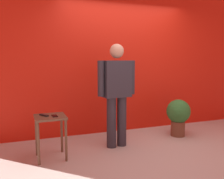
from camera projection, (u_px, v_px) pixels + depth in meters
ground_plane at (158, 153)px, 3.81m from camera, size 12.00×12.00×0.00m
back_wall_red at (123, 48)px, 4.91m from camera, size 5.93×0.12×3.30m
standing_person at (117, 90)px, 4.02m from camera, size 0.66×0.26×1.67m
side_table at (50, 125)px, 3.58m from camera, size 0.43×0.43×0.63m
cell_phone at (55, 116)px, 3.55m from camera, size 0.08×0.15×0.01m
tv_remote at (44, 115)px, 3.57m from camera, size 0.12×0.17×0.02m
potted_plant at (178, 114)px, 4.64m from camera, size 0.44×0.44×0.69m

